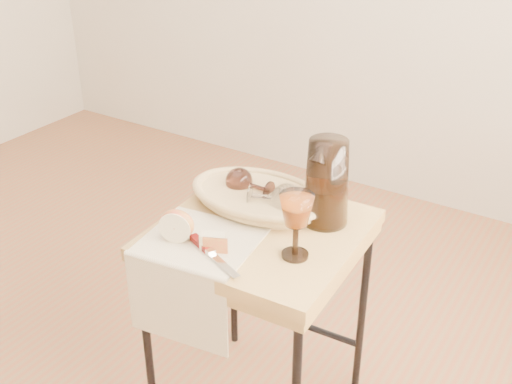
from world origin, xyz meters
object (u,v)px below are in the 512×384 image
Objects in this scene: side_table at (260,325)px; bread_basket at (258,199)px; pitcher at (327,182)px; table_knife at (212,254)px; wine_goblet at (296,226)px; apple_half at (177,224)px; goblet_lying_a at (252,185)px; tea_towel at (200,241)px; goblet_lying_b at (271,197)px.

side_table is 0.38m from bread_basket.
side_table is at bearing -56.58° from bread_basket.
pitcher is at bearing 7.32° from bread_basket.
bread_basket is 1.74× the size of table_knife.
wine_goblet is 1.92× the size of apple_half.
pitcher is 0.20m from wine_goblet.
pitcher is at bearing 26.88° from apple_half.
wine_goblet is at bearing 58.66° from table_knife.
goblet_lying_a is (-0.10, 0.11, 0.39)m from side_table.
goblet_lying_a is 1.41× the size of apple_half.
tea_towel is 1.62× the size of wine_goblet.
wine_goblet is (0.25, -0.18, 0.04)m from goblet_lying_a.
bread_basket reaches higher than table_knife.
tea_towel is 0.27m from wine_goblet.
pitcher reaches higher than goblet_lying_a.
bread_basket is 2.81× the size of goblet_lying_a.
goblet_lying_a is at bearing 127.71° from table_knife.
apple_half is (-0.30, -0.10, -0.04)m from wine_goblet.
goblet_lying_b is at bearing 61.85° from tea_towel.
pitcher is at bearing 94.70° from wine_goblet.
wine_goblet is at bearing -38.83° from bread_basket.
bread_basket is 3.96× the size of apple_half.
goblet_lying_b is at bearing 41.15° from apple_half.
wine_goblet is at bearing -24.87° from side_table.
side_table is 0.42m from goblet_lying_a.
wine_goblet reaches higher than side_table.
pitcher reaches higher than bread_basket.
pitcher reaches higher than table_knife.
table_knife is (-0.02, -0.19, 0.35)m from side_table.
table_knife is (0.08, -0.30, -0.04)m from goblet_lying_a.
goblet_lying_a reaches higher than apple_half.
wine_goblet reaches higher than tea_towel.
tea_towel is 0.79× the size of bread_basket.
side_table is 7.24× the size of apple_half.
bread_basket is at bearing 155.74° from goblet_lying_a.
goblet_lying_a is (-0.01, 0.26, 0.05)m from tea_towel.
side_table is 0.44m from apple_half.
apple_half is at bearing -139.03° from goblet_lying_b.
pitcher reaches higher than wine_goblet.
wine_goblet is (0.16, -0.14, 0.03)m from goblet_lying_b.
wine_goblet reaches higher than goblet_lying_b.
tea_towel is 0.09m from table_knife.
pitcher is (0.23, 0.27, 0.12)m from tea_towel.
goblet_lying_a is 0.46× the size of pitcher.
bread_basket is at bearing 122.21° from table_knife.
apple_half is at bearing 82.43° from goblet_lying_a.
bread_basket is (-0.07, 0.10, 0.36)m from side_table.
table_knife is (0.04, -0.29, -0.01)m from bread_basket.
bread_basket is 0.22m from pitcher.
goblet_lying_b is 0.22m from wine_goblet.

